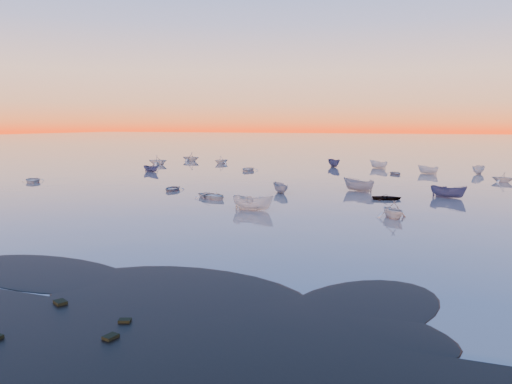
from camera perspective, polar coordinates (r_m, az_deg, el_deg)
The scene contains 6 objects.
ground at distance 122.90m, azimuth 13.22°, elevation 3.68°, with size 600.00×600.00×0.00m, color #6D615B.
mud_lobes at distance 27.12m, azimuth -15.73°, elevation -10.78°, with size 140.00×6.00×0.07m, color black, non-canonical shape.
moored_fleet at distance 76.68m, azimuth 8.73°, elevation 1.39°, with size 124.00×58.00×1.20m, color beige, non-canonical shape.
boat_near_left at distance 79.57m, azimuth -24.14°, elevation 1.02°, with size 4.27×1.78×1.07m, color beige.
boat_near_center at distance 49.56m, azimuth -0.36°, elevation -2.06°, with size 4.36×1.85×1.51m, color beige.
boat_near_right at distance 47.18m, azimuth 15.36°, elevation -2.85°, with size 3.52×1.59×1.23m, color beige.
Camera 1 is at (15.39, -21.63, 8.55)m, focal length 35.00 mm.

